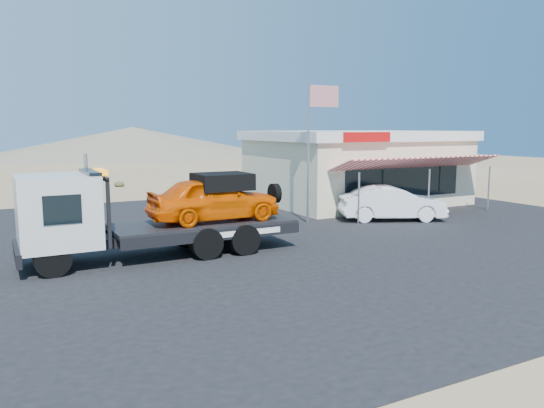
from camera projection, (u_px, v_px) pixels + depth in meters
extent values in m
plane|color=#8A6E4E|center=(256.00, 258.00, 16.80)|extent=(120.00, 120.00, 0.00)
cube|color=black|center=(268.00, 235.00, 20.35)|extent=(32.00, 24.00, 0.02)
cylinder|color=black|center=(53.00, 259.00, 14.50)|extent=(0.99, 0.30, 0.99)
cylinder|color=black|center=(46.00, 245.00, 16.23)|extent=(0.99, 0.30, 0.99)
cylinder|color=black|center=(206.00, 243.00, 16.57)|extent=(0.99, 0.54, 0.99)
cylinder|color=black|center=(185.00, 232.00, 18.30)|extent=(0.99, 0.54, 0.99)
cylinder|color=black|center=(243.00, 239.00, 17.16)|extent=(0.99, 0.54, 0.99)
cylinder|color=black|center=(220.00, 229.00, 18.90)|extent=(0.99, 0.54, 0.99)
cube|color=black|center=(172.00, 235.00, 17.04)|extent=(8.12, 0.99, 0.30)
cube|color=silver|center=(58.00, 211.00, 15.33)|extent=(2.18, 2.33, 2.08)
cube|color=black|center=(90.00, 185.00, 15.67)|extent=(0.35, 1.98, 0.89)
cube|color=black|center=(102.00, 210.00, 15.91)|extent=(0.10, 2.18, 1.98)
cube|color=orange|center=(100.00, 172.00, 15.75)|extent=(0.25, 1.19, 0.15)
cube|color=black|center=(203.00, 224.00, 17.51)|extent=(5.94, 2.28, 0.15)
imported|color=#EB5300|center=(214.00, 199.00, 17.58)|extent=(4.36, 1.75, 1.49)
cube|color=black|center=(222.00, 181.00, 17.64)|extent=(1.78, 1.49, 0.54)
imported|color=white|center=(392.00, 203.00, 23.47)|extent=(4.84, 3.37, 1.51)
cube|color=beige|center=(354.00, 171.00, 29.30)|extent=(10.00, 8.00, 3.40)
cube|color=white|center=(355.00, 135.00, 29.02)|extent=(10.40, 8.40, 0.50)
cube|color=red|center=(367.00, 137.00, 24.14)|extent=(2.60, 0.12, 0.45)
cube|color=black|center=(404.00, 181.00, 25.81)|extent=(7.00, 0.06, 1.60)
cube|color=red|center=(418.00, 162.00, 24.91)|extent=(9.00, 1.73, 0.61)
cylinder|color=#99999E|center=(359.00, 198.00, 22.55)|extent=(0.08, 0.08, 2.20)
cylinder|color=#99999E|center=(429.00, 193.00, 24.40)|extent=(0.08, 0.08, 2.20)
cylinder|color=#99999E|center=(489.00, 188.00, 26.26)|extent=(0.08, 0.08, 2.20)
cylinder|color=#99999E|center=(308.00, 153.00, 22.49)|extent=(0.10, 0.10, 6.00)
cube|color=#B20C14|center=(324.00, 96.00, 22.49)|extent=(1.50, 0.02, 0.90)
ellipsoid|color=#383D21|center=(33.00, 192.00, 31.65)|extent=(1.05, 1.05, 0.57)
ellipsoid|color=#383D21|center=(119.00, 184.00, 37.03)|extent=(0.73, 0.73, 0.39)
cone|color=#726B59|center=(133.00, 143.00, 71.85)|extent=(44.00, 44.00, 4.20)
cone|color=#726B59|center=(333.00, 145.00, 82.36)|extent=(32.00, 32.00, 3.00)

